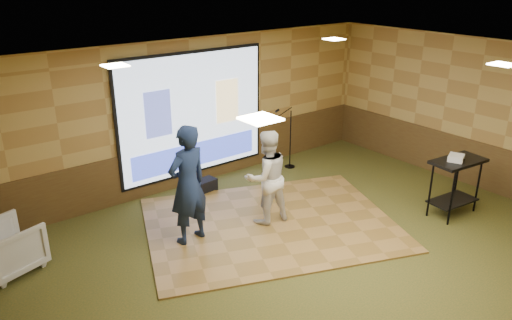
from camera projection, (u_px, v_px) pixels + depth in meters
ground at (309, 251)px, 8.02m from camera, size 9.00×9.00×0.00m
room_shell at (315, 127)px, 7.26m from camera, size 9.04×7.04×3.02m
wainscot_back at (195, 161)px, 10.41m from camera, size 9.00×0.04×0.95m
wainscot_right at (466, 161)px, 10.41m from camera, size 0.04×7.00×0.95m
projector_screen at (194, 115)px, 10.01m from camera, size 3.32×0.06×2.52m
downlight_nw at (115, 66)px, 7.01m from camera, size 0.32×0.32×0.02m
downlight_ne at (334, 39)px, 9.52m from camera, size 0.32×0.32×0.02m
downlight_sw at (260, 119)px, 4.58m from camera, size 0.32×0.32×0.02m
downlight_se at (503, 64)px, 7.09m from camera, size 0.32×0.32×0.02m
dance_floor at (270, 224)px, 8.83m from camera, size 5.16×4.58×0.03m
player_left at (188, 185)px, 7.94m from camera, size 0.79×0.58×1.99m
player_right at (266, 177)px, 8.61m from camera, size 0.91×0.76×1.68m
av_table at (456, 175)px, 8.96m from camera, size 1.01×0.53×1.06m
projector at (456, 158)px, 8.80m from camera, size 0.37×0.35×0.10m
mic_stand at (288, 147)px, 11.15m from camera, size 0.56×0.23×1.43m
banquet_chair at (8, 247)px, 7.40m from camera, size 1.06×1.04×0.77m
duffel_bag at (206, 185)px, 10.09m from camera, size 0.44×0.32×0.26m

